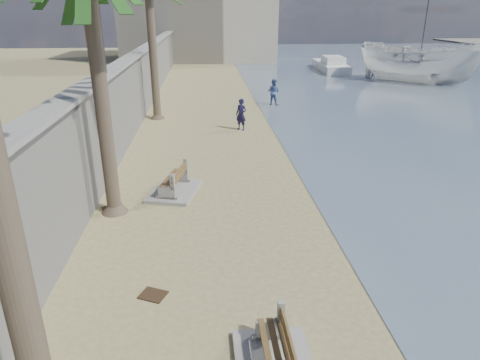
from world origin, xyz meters
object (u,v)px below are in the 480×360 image
bench_far (174,182)px  person_b (273,90)px  person_a (241,112)px  sailboat_west (420,55)px  bench_near (276,357)px  yacht_far (330,67)px  boat_cruiser (419,60)px

bench_far → person_b: person_b is taller
person_a → sailboat_west: size_ratio=0.16×
bench_near → person_b: size_ratio=1.07×
person_a → person_b: 6.69m
person_a → sailboat_west: (26.20, 33.86, -0.58)m
bench_near → sailboat_west: (26.95, 49.87, -0.02)m
yacht_far → person_b: bearing=156.5°
person_a → bench_far: bearing=-74.0°
bench_far → yacht_far: (14.04, 30.53, -0.04)m
bench_near → boat_cruiser: size_ratio=0.44×
boat_cruiser → yacht_far: 9.81m
bench_far → person_b: (5.59, 14.14, 0.55)m
sailboat_west → bench_near: bearing=-118.4°
person_b → yacht_far: person_b is taller
bench_far → person_b: 15.22m
bench_near → sailboat_west: sailboat_west is taller
person_a → sailboat_west: sailboat_west is taller
bench_far → boat_cruiser: 29.54m
person_a → boat_cruiser: (16.29, 14.37, 0.94)m
bench_near → boat_cruiser: (17.04, 30.38, 1.50)m
bench_near → bench_far: (-2.21, 8.02, 0.02)m
person_b → boat_cruiser: size_ratio=0.41×
person_a → yacht_far: bearing=100.1°
person_b → boat_cruiser: bearing=-117.7°
boat_cruiser → person_a: bearing=171.7°
boat_cruiser → yacht_far: boat_cruiser is taller
bench_far → person_b: size_ratio=1.28×
person_a → person_b: bearing=103.2°
bench_near → person_a: person_a is taller
bench_far → bench_near: bearing=-74.6°
bench_far → sailboat_west: 51.01m
person_a → yacht_far: size_ratio=0.22×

